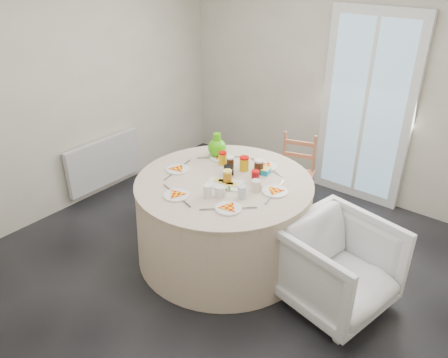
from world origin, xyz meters
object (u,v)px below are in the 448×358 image
Objects in this scene: wooden_chair at (295,171)px; table at (224,220)px; radiator at (105,162)px; armchair at (338,264)px; green_pitcher at (217,148)px.

table is at bearing -112.65° from wooden_chair.
armchair is (2.95, -0.03, 0.01)m from radiator.
green_pitcher is at bearing 90.04° from armchair.
table is at bearing -19.99° from green_pitcher.
green_pitcher is at bearing 136.14° from table.
radiator is 2.19m from wooden_chair.
armchair reaches higher than radiator.
table is 1.90× the size of wooden_chair.
radiator is 1.58m from green_pitcher.
table is at bearing 104.31° from armchair.
wooden_chair is 0.96m from green_pitcher.
radiator is at bearing 101.11° from armchair.
wooden_chair is at bearing 55.80° from armchair.
wooden_chair reaches higher than radiator.
green_pitcher reaches higher than wooden_chair.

